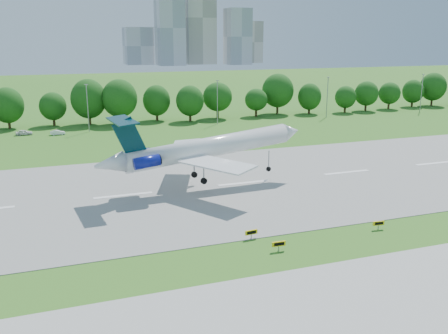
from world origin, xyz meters
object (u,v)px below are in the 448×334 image
at_px(airliner, 199,148).
at_px(service_vehicle_b, 24,132).
at_px(service_vehicle_a, 58,133).
at_px(taxi_sign_left, 279,244).

height_order(airliner, service_vehicle_b, airliner).
height_order(airliner, service_vehicle_a, airliner).
bearing_deg(taxi_sign_left, airliner, 95.01).
relative_size(service_vehicle_a, service_vehicle_b, 0.89).
bearing_deg(service_vehicle_b, taxi_sign_left, -163.23).
height_order(service_vehicle_a, service_vehicle_b, service_vehicle_b).
distance_m(airliner, taxi_sign_left, 27.04).
bearing_deg(taxi_sign_left, service_vehicle_a, 106.72).
bearing_deg(airliner, service_vehicle_b, 110.42).
relative_size(taxi_sign_left, service_vehicle_a, 0.46).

